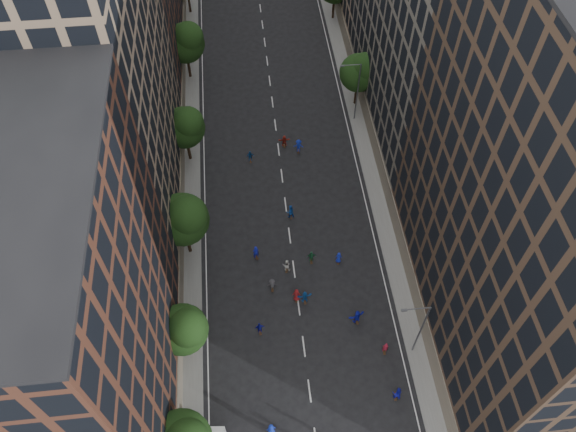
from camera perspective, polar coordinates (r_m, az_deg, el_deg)
The scene contains 30 objects.
ground at distance 71.92m, azimuth -0.94°, elevation 6.50°, with size 240.00×240.00×0.00m, color black.
sidewalk_left at distance 77.52m, azimuth -10.47°, elevation 9.78°, with size 4.00×105.00×0.15m, color slate.
sidewalk_right at distance 78.73m, azimuth 7.43°, elevation 11.09°, with size 4.00×105.00×0.15m, color slate.
bldg_left_a at distance 45.02m, azimuth -22.62°, elevation -9.61°, with size 14.00×22.00×30.00m, color #4E2A1D.
bldg_left_b at distance 58.55m, azimuth -20.01°, elevation 12.61°, with size 14.00×26.00×34.00m, color #8B735B.
bldg_right_a at distance 47.84m, azimuth 25.13°, elevation 0.73°, with size 14.00×30.00×36.00m, color #433023.
bldg_right_b at distance 68.12m, azimuth 15.65°, elevation 19.54°, with size 14.00×28.00×33.00m, color #5E584E.
tree_left_1 at distance 52.61m, azimuth -10.53°, elevation -11.23°, with size 4.80×4.80×8.21m.
tree_left_2 at distance 58.21m, azimuth -10.53°, elevation -0.23°, with size 5.60×5.60×9.45m.
tree_left_3 at distance 67.96m, azimuth -10.39°, elevation 8.97°, with size 5.00×5.00×8.58m.
tree_left_4 at distance 80.11m, azimuth -10.34°, elevation 17.05°, with size 5.40×5.40×9.08m.
tree_right_a at distance 75.30m, azimuth 7.36°, elevation 14.38°, with size 5.00×5.00×8.39m.
streetlamp_near at distance 53.63m, azimuth 13.22°, elevation -10.95°, with size 2.64×0.22×9.06m.
streetlamp_far at distance 73.25m, azimuth 6.94°, elevation 12.68°, with size 2.64×0.22×9.06m.
skater_0 at distance 53.53m, azimuth -1.70°, elevation -20.85°, with size 0.84×0.54×1.71m, color #1730BC.
skater_2 at distance 55.34m, azimuth 11.01°, elevation -17.24°, with size 0.92×0.72×1.89m, color #1416A5.
skater_4 at distance 57.12m, azimuth -2.88°, elevation -11.29°, with size 0.96×0.40×1.64m, color #12169A.
skater_5 at distance 57.86m, azimuth 7.02°, elevation -10.13°, with size 1.76×0.56×1.90m, color #141BA8.
skater_6 at distance 58.67m, azimuth 0.87°, elevation -8.04°, with size 0.88×0.57×1.79m, color maroon.
skater_7 at distance 57.00m, azimuth 9.85°, elevation -13.04°, with size 0.58×0.38×1.60m, color maroon.
skater_8 at distance 60.52m, azimuth -0.15°, elevation -5.05°, with size 0.83×0.65×1.71m, color silver.
skater_9 at distance 59.38m, azimuth -1.61°, elevation -6.99°, with size 1.05×0.61×1.63m, color #36363A.
skater_10 at distance 61.18m, azimuth 2.39°, elevation -4.17°, with size 0.99×0.41×1.69m, color #1F673C.
skater_11 at distance 58.62m, azimuth 1.71°, elevation -8.24°, with size 1.57×0.50×1.69m, color #134A9E.
skater_12 at distance 61.40m, azimuth 5.16°, elevation -4.25°, with size 0.75×0.49×1.54m, color #1627B8.
skater_13 at distance 61.41m, azimuth -3.29°, elevation -3.70°, with size 0.70×0.46×1.92m, color #151CAB.
skater_14 at distance 64.53m, azimuth 0.22°, elevation 0.44°, with size 0.93×0.73×1.92m, color #154CB0.
skater_15 at distance 71.34m, azimuth 1.07°, elevation 7.12°, with size 1.24×0.71×1.91m, color #162BB3.
skater_16 at distance 70.47m, azimuth -3.85°, elevation 6.05°, with size 0.94×0.39×1.61m, color navy.
skater_17 at distance 72.12m, azimuth -0.38°, elevation 7.62°, with size 1.53×0.49×1.65m, color maroon.
Camera 1 is at (-3.94, -9.22, 52.29)m, focal length 35.00 mm.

